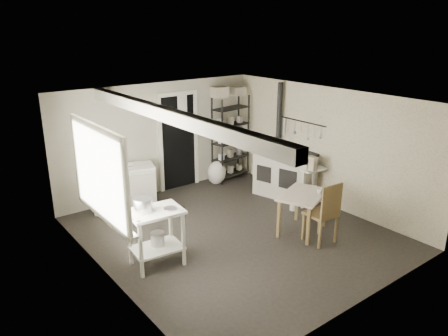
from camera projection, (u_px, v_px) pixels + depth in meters
floor at (235, 233)px, 7.48m from camera, size 5.00×5.00×0.00m
ceiling at (236, 99)px, 6.75m from camera, size 5.00×5.00×0.00m
wall_back at (159, 139)px, 8.99m from camera, size 4.50×0.02×2.30m
wall_front at (366, 223)px, 5.23m from camera, size 4.50×0.02×2.30m
wall_left at (104, 203)px, 5.81m from camera, size 0.02×5.00×2.30m
wall_right at (326, 147)px, 8.41m from camera, size 0.02×5.00×2.30m
window at (98, 174)px, 5.87m from camera, size 0.12×1.76×1.28m
doorway at (179, 143)px, 9.28m from camera, size 0.96×0.10×2.08m
ceiling_beam at (169, 115)px, 6.09m from camera, size 0.18×5.00×0.18m
wallpaper_panel at (325, 147)px, 8.41m from camera, size 0.01×5.00×2.30m
utensil_rail at (302, 122)px, 8.70m from camera, size 0.06×1.20×0.44m
prep_table at (157, 240)px, 6.40m from camera, size 0.82×0.62×0.88m
stockpot at (143, 207)px, 6.19m from camera, size 0.28×0.28×0.29m
saucepan at (170, 211)px, 6.28m from camera, size 0.21×0.21×0.11m
bucket at (158, 239)px, 6.46m from camera, size 0.24×0.24×0.22m
base_cabinets at (123, 185)px, 8.39m from camera, size 1.35×0.89×0.82m
mixing_bowl at (128, 160)px, 8.26m from camera, size 0.31×0.31×0.06m
counter_cup at (104, 165)px, 7.97m from camera, size 0.12×0.12×0.09m
shelf_rack at (231, 138)px, 9.81m from camera, size 0.94×0.48×1.90m
shelf_jar at (218, 122)px, 9.53m from camera, size 0.11×0.11×0.19m
storage_box_a at (219, 92)px, 9.36m from camera, size 0.39×0.36×0.23m
storage_box_b at (238, 91)px, 9.64m from camera, size 0.31×0.29×0.18m
stove at (286, 176)px, 8.97m from camera, size 0.98×1.38×0.98m
stovepipe at (279, 116)px, 9.06m from camera, size 0.13×0.13×1.50m
side_ledge at (312, 185)px, 8.48m from camera, size 0.52×0.31×0.77m
oats_box at (312, 158)px, 8.21m from camera, size 0.11×0.18×0.27m
work_table at (302, 211)px, 7.42m from camera, size 1.09×0.94×0.70m
table_cup at (320, 187)px, 7.31m from camera, size 0.11×0.11×0.09m
chair at (321, 214)px, 7.07m from camera, size 0.46×0.48×1.05m
flour_sack at (217, 174)px, 9.69m from camera, size 0.54×0.51×0.52m
floor_crock at (293, 206)px, 8.38m from camera, size 0.17×0.17×0.16m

